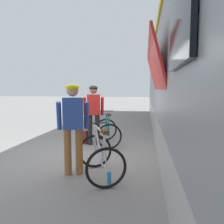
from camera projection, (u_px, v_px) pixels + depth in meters
The scene contains 9 objects.
ground_plane at pixel (86, 154), 5.53m from camera, with size 80.00×80.00×0.00m, color gray.
train_car at pixel (213, 78), 5.85m from camera, with size 3.26×19.92×3.88m.
cyclist_near_in_red at pixel (94, 110), 6.40m from camera, with size 0.66×0.41×1.76m.
cyclist_far_in_blue at pixel (73, 121), 4.14m from camera, with size 0.66×0.44×1.76m.
bicycle_near_teal at pixel (107, 131), 6.48m from camera, with size 0.97×1.22×0.99m.
bicycle_far_silver at pixel (100, 156), 4.06m from camera, with size 1.08×1.26×0.99m.
backpack_on_platform at pixel (83, 137), 6.59m from camera, with size 0.28×0.18×0.40m, color maroon.
water_bottle_near_the_bikes at pixel (109, 177), 3.82m from camera, with size 0.08×0.08×0.21m, color #338CCC.
water_bottle_by_the_backpack at pixel (87, 138), 6.81m from camera, with size 0.07×0.07×0.22m, color #338CCC.
Camera 1 is at (1.47, -5.22, 1.67)m, focal length 34.68 mm.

